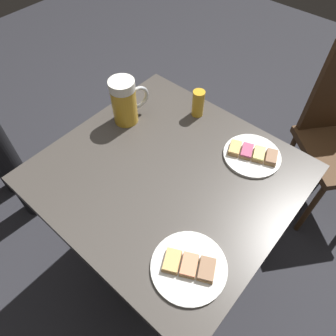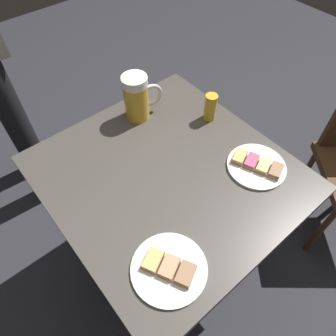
# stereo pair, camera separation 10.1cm
# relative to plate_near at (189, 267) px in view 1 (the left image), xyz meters

# --- Properties ---
(ground_plane) EXTENTS (6.00, 6.00, 0.00)m
(ground_plane) POSITION_rel_plate_near_xyz_m (0.21, 0.25, -0.75)
(ground_plane) COLOR #28282D
(cafe_table) EXTENTS (0.75, 0.79, 0.75)m
(cafe_table) POSITION_rel_plate_near_xyz_m (0.21, 0.25, -0.16)
(cafe_table) COLOR black
(cafe_table) RESTS_ON ground_plane
(plate_near) EXTENTS (0.21, 0.21, 0.03)m
(plate_near) POSITION_rel_plate_near_xyz_m (0.00, 0.00, 0.00)
(plate_near) COLOR white
(plate_near) RESTS_ON cafe_table
(plate_far) EXTENTS (0.20, 0.20, 0.03)m
(plate_far) POSITION_rel_plate_near_xyz_m (0.45, 0.08, 0.00)
(plate_far) COLOR white
(plate_far) RESTS_ON cafe_table
(beer_mug) EXTENTS (0.15, 0.09, 0.18)m
(beer_mug) POSITION_rel_plate_near_xyz_m (0.30, 0.54, 0.08)
(beer_mug) COLOR gold
(beer_mug) RESTS_ON cafe_table
(beer_glass_small) EXTENTS (0.05, 0.05, 0.11)m
(beer_glass_small) POSITION_rel_plate_near_xyz_m (0.50, 0.35, 0.04)
(beer_glass_small) COLOR gold
(beer_glass_small) RESTS_ON cafe_table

